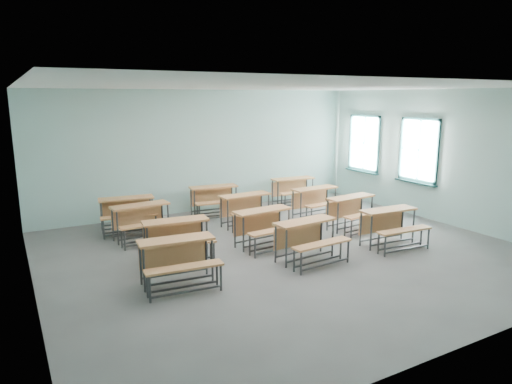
% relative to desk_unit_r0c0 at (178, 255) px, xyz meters
% --- Properties ---
extents(room, '(9.04, 8.04, 3.24)m').
position_rel_desk_unit_r0c0_xyz_m(room, '(2.49, 0.54, 1.09)').
color(room, slate).
rests_on(room, ground).
extents(desk_unit_r0c0, '(1.29, 0.93, 0.76)m').
position_rel_desk_unit_r0c0_xyz_m(desk_unit_r0c0, '(0.00, 0.00, 0.00)').
color(desk_unit_r0c0, '#C17A45').
rests_on(desk_unit_r0c0, ground).
extents(desk_unit_r0c1, '(1.28, 0.91, 0.76)m').
position_rel_desk_unit_r0c0_xyz_m(desk_unit_r0c1, '(2.50, -0.11, 0.00)').
color(desk_unit_r0c1, '#C17A45').
rests_on(desk_unit_r0c1, ground).
extents(desk_unit_r0c2, '(1.27, 0.89, 0.76)m').
position_rel_desk_unit_r0c0_xyz_m(desk_unit_r0c2, '(4.49, -0.22, 0.00)').
color(desk_unit_r0c2, '#C17A45').
rests_on(desk_unit_r0c2, ground).
extents(desk_unit_r1c0, '(1.30, 0.94, 0.76)m').
position_rel_desk_unit_r0c0_xyz_m(desk_unit_r1c0, '(0.38, 1.11, 0.00)').
color(desk_unit_r1c0, '#C17A45').
rests_on(desk_unit_r1c0, ground).
extents(desk_unit_r1c1, '(1.27, 0.90, 0.76)m').
position_rel_desk_unit_r0c0_xyz_m(desk_unit_r1c1, '(2.22, 1.01, 0.00)').
color(desk_unit_r1c1, '#C17A45').
rests_on(desk_unit_r1c1, ground).
extents(desk_unit_r1c2, '(1.29, 0.93, 0.76)m').
position_rel_desk_unit_r0c0_xyz_m(desk_unit_r1c2, '(4.63, 1.08, 0.00)').
color(desk_unit_r1c2, '#C17A45').
rests_on(desk_unit_r1c2, ground).
extents(desk_unit_r2c0, '(1.28, 0.92, 0.76)m').
position_rel_desk_unit_r0c0_xyz_m(desk_unit_r2c0, '(0.16, 2.66, 0.00)').
color(desk_unit_r2c0, '#C17A45').
rests_on(desk_unit_r2c0, ground).
extents(desk_unit_r2c1, '(1.26, 0.87, 0.76)m').
position_rel_desk_unit_r0c0_xyz_m(desk_unit_r2c1, '(2.60, 2.48, 0.00)').
color(desk_unit_r2c1, '#C17A45').
rests_on(desk_unit_r2c1, ground).
extents(desk_unit_r2c2, '(1.26, 0.88, 0.76)m').
position_rel_desk_unit_r0c0_xyz_m(desk_unit_r2c2, '(4.51, 2.32, 0.00)').
color(desk_unit_r2c2, '#C17A45').
rests_on(desk_unit_r2c2, ground).
extents(desk_unit_r3c0, '(1.32, 0.97, 0.76)m').
position_rel_desk_unit_r0c0_xyz_m(desk_unit_r3c0, '(0.04, 3.50, 0.00)').
color(desk_unit_r3c0, '#C17A45').
rests_on(desk_unit_r3c0, ground).
extents(desk_unit_r3c1, '(1.30, 0.95, 0.76)m').
position_rel_desk_unit_r0c0_xyz_m(desk_unit_r3c1, '(2.35, 3.78, 0.00)').
color(desk_unit_r3c1, '#C17A45').
rests_on(desk_unit_r3c1, ground).
extents(desk_unit_r3c2, '(1.28, 0.91, 0.76)m').
position_rel_desk_unit_r0c0_xyz_m(desk_unit_r3c2, '(4.80, 3.77, 0.00)').
color(desk_unit_r3c2, '#C17A45').
rests_on(desk_unit_r3c2, ground).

